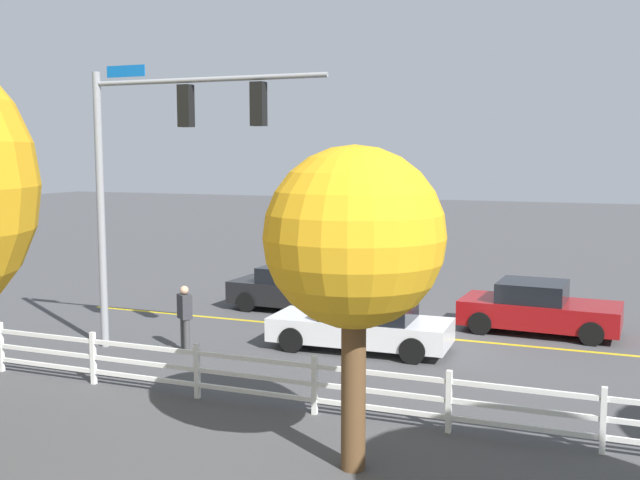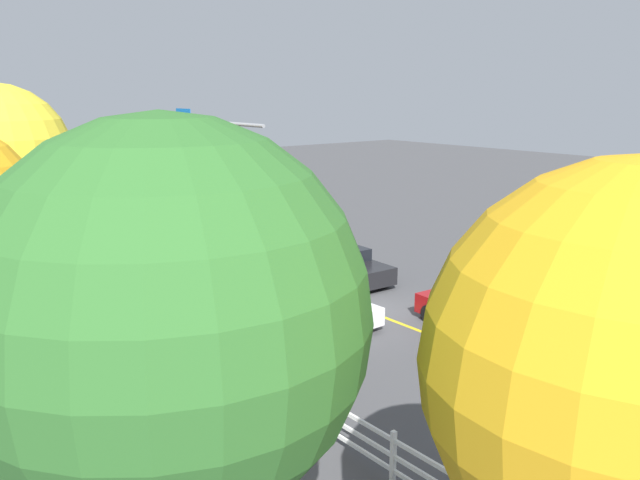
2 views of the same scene
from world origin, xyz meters
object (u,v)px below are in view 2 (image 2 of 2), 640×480
object	(u,v)px
car_0	(480,310)
tree_4	(633,371)
tree_0	(154,262)
car_3	(321,302)
car_2	(343,264)
pedestrian	(215,277)
tree_1	(170,319)

from	to	relation	value
car_0	tree_4	distance (m)	15.10
tree_0	tree_4	distance (m)	11.83
tree_4	tree_0	bearing A→B (deg)	-0.08
car_3	tree_0	bearing A→B (deg)	105.37
tree_0	car_2	bearing A→B (deg)	-63.28
pedestrian	tree_1	size ratio (longest dim) A/B	0.22
car_0	car_2	distance (m)	7.28
tree_0	pedestrian	bearing A→B (deg)	-39.40
car_3	car_2	bearing A→B (deg)	-51.02
car_2	tree_1	distance (m)	20.08
pedestrian	tree_0	size ratio (longest dim) A/B	0.33
pedestrian	tree_4	distance (m)	19.20
car_2	pedestrian	bearing A→B (deg)	-96.19
car_0	car_3	xyz separation A→B (m)	(4.00, 3.58, -0.04)
car_3	pedestrian	bearing A→B (deg)	21.75
car_3	pedestrian	world-z (taller)	pedestrian
tree_1	tree_0	bearing A→B (deg)	-22.77
tree_4	tree_1	bearing A→B (deg)	42.60
car_2	tree_0	xyz separation A→B (m)	(-5.41, 10.76, 3.00)
car_2	tree_0	world-z (taller)	tree_0
tree_1	tree_4	bearing A→B (deg)	-137.40
car_0	tree_1	xyz separation A→B (m)	(-6.22, 13.93, 4.58)
car_3	car_0	bearing A→B (deg)	-139.93
car_2	pedestrian	distance (m)	5.67
tree_0	tree_1	bearing A→B (deg)	157.23
pedestrian	tree_0	distance (m)	8.58
car_0	tree_4	world-z (taller)	tree_4
car_0	tree_1	size ratio (longest dim) A/B	0.58
pedestrian	tree_4	xyz separation A→B (m)	(-18.04, 5.18, 4.06)
car_3	tree_4	world-z (taller)	tree_4
pedestrian	tree_1	xyz separation A→B (m)	(-14.36, 8.55, 4.34)
tree_1	tree_4	distance (m)	5.00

